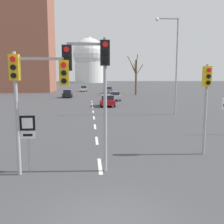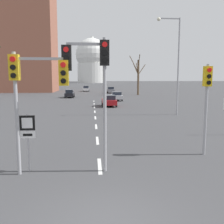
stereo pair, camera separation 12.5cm
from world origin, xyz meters
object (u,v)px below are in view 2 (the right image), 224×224
(traffic_signal_centre_tall, at_px, (92,72))
(sedan_near_right, at_px, (86,89))
(sedan_mid_centre, at_px, (70,93))
(traffic_signal_near_right, at_px, (207,92))
(route_sign_post, at_px, (28,133))
(sedan_near_left, at_px, (111,90))
(sedan_far_left, at_px, (109,101))
(street_lamp_right, at_px, (175,57))
(traffic_signal_near_left, at_px, (33,83))
(sedan_far_right, at_px, (116,96))

(traffic_signal_centre_tall, distance_m, sedan_near_right, 65.76)
(sedan_mid_centre, bearing_deg, traffic_signal_centre_tall, -83.75)
(traffic_signal_centre_tall, relative_size, sedan_mid_centre, 1.18)
(traffic_signal_near_right, bearing_deg, route_sign_post, -168.40)
(sedan_near_left, distance_m, sedan_mid_centre, 17.40)
(route_sign_post, bearing_deg, sedan_far_left, 78.41)
(traffic_signal_near_right, height_order, sedan_far_left, traffic_signal_near_right)
(traffic_signal_near_right, height_order, street_lamp_right, street_lamp_right)
(traffic_signal_near_left, distance_m, traffic_signal_centre_tall, 2.29)
(sedan_mid_centre, bearing_deg, traffic_signal_near_right, -75.64)
(traffic_signal_near_left, bearing_deg, route_sign_post, 140.38)
(traffic_signal_centre_tall, bearing_deg, street_lamp_right, 61.34)
(traffic_signal_near_left, bearing_deg, sedan_far_right, 79.04)
(sedan_near_left, relative_size, sedan_near_right, 0.98)
(traffic_signal_centre_tall, height_order, street_lamp_right, street_lamp_right)
(sedan_mid_centre, bearing_deg, street_lamp_right, -63.12)
(street_lamp_right, xyz_separation_m, sedan_far_right, (-4.24, 17.81, -5.12))
(traffic_signal_near_right, distance_m, sedan_mid_centre, 40.47)
(sedan_near_left, bearing_deg, sedan_far_right, -91.75)
(sedan_near_left, relative_size, sedan_mid_centre, 1.00)
(street_lamp_right, distance_m, sedan_far_left, 11.77)
(traffic_signal_centre_tall, bearing_deg, sedan_far_right, 82.78)
(traffic_signal_near_right, height_order, route_sign_post, traffic_signal_near_right)
(street_lamp_right, xyz_separation_m, sedan_far_left, (-6.13, 8.63, -5.14))
(sedan_far_right, bearing_deg, sedan_near_right, 100.42)
(street_lamp_right, relative_size, sedan_far_left, 2.42)
(traffic_signal_centre_tall, xyz_separation_m, traffic_signal_near_right, (5.54, 1.85, -0.91))
(sedan_near_right, bearing_deg, sedan_mid_centre, -96.36)
(traffic_signal_centre_tall, xyz_separation_m, sedan_near_right, (-1.74, 65.66, -3.20))
(sedan_near_left, xyz_separation_m, sedan_far_left, (-2.58, -31.53, -0.07))
(traffic_signal_near_left, bearing_deg, sedan_near_right, 89.56)
(street_lamp_right, distance_m, sedan_far_right, 19.01)
(traffic_signal_near_right, height_order, sedan_mid_centre, traffic_signal_near_right)
(sedan_near_right, bearing_deg, sedan_far_left, -84.42)
(street_lamp_right, bearing_deg, traffic_signal_near_left, -124.52)
(sedan_near_right, xyz_separation_m, sedan_far_left, (4.06, -41.56, -0.04))
(sedan_mid_centre, xyz_separation_m, sedan_far_right, (8.70, -7.71, -0.02))
(traffic_signal_near_left, bearing_deg, street_lamp_right, 55.48)
(traffic_signal_near_left, relative_size, sedan_near_right, 1.03)
(sedan_near_right, bearing_deg, street_lamp_right, -78.52)
(sedan_mid_centre, xyz_separation_m, sedan_far_left, (6.81, -16.89, -0.03))
(traffic_signal_near_left, relative_size, sedan_near_left, 1.05)
(traffic_signal_near_right, bearing_deg, sedan_far_left, 98.22)
(traffic_signal_near_left, relative_size, sedan_mid_centre, 1.06)
(street_lamp_right, distance_m, sedan_near_right, 51.47)
(traffic_signal_near_left, height_order, sedan_near_right, traffic_signal_near_left)
(sedan_mid_centre, bearing_deg, sedan_near_left, 57.34)
(route_sign_post, relative_size, sedan_near_right, 0.51)
(traffic_signal_near_left, bearing_deg, sedan_mid_centre, 93.12)
(traffic_signal_centre_tall, xyz_separation_m, sedan_near_left, (4.90, 55.63, -3.18))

